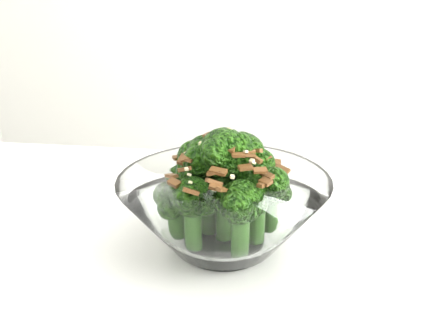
# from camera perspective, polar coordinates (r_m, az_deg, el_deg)

# --- Properties ---
(broccoli_dish) EXTENTS (0.20, 0.20, 0.12)m
(broccoli_dish) POSITION_cam_1_polar(r_m,az_deg,el_deg) (0.47, -0.01, -4.18)
(broccoli_dish) COLOR white
(broccoli_dish) RESTS_ON table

